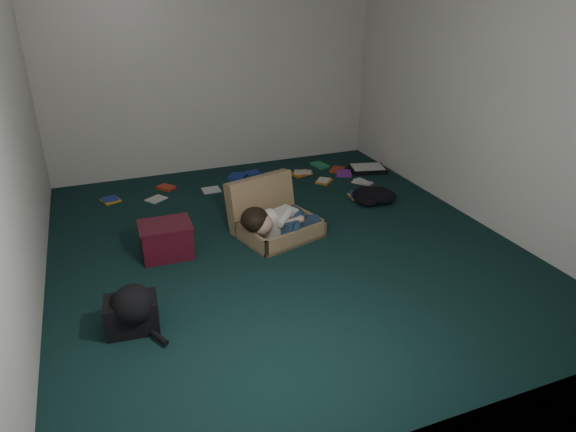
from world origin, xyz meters
TOP-DOWN VIEW (x-y plane):
  - floor at (0.00, 0.00)m, footprint 4.50×4.50m
  - wall_back at (0.00, 2.25)m, footprint 4.50×0.00m
  - wall_front at (0.00, -2.25)m, footprint 4.50×0.00m
  - wall_left at (-2.00, 0.00)m, footprint 0.00×4.50m
  - wall_right at (2.00, 0.00)m, footprint 0.00×4.50m
  - suitcase at (0.00, 0.27)m, footprint 0.86×0.85m
  - person at (0.01, 0.09)m, footprint 0.78×0.39m
  - maroon_bin at (-1.01, 0.18)m, footprint 0.45×0.36m
  - backpack at (-1.40, -0.79)m, footprint 0.47×0.39m
  - clothing_pile at (1.32, 0.65)m, footprint 0.47×0.40m
  - paper_tray at (1.70, 1.44)m, footprint 0.49×0.42m
  - book_scatter at (0.42, 1.51)m, footprint 3.01×1.38m

SIDE VIEW (x-z plane):
  - floor at x=0.00m, z-range 0.00..0.00m
  - book_scatter at x=0.42m, z-range 0.00..0.02m
  - paper_tray at x=1.70m, z-range 0.00..0.06m
  - clothing_pile at x=1.32m, z-range 0.00..0.14m
  - backpack at x=-1.40m, z-range 0.00..0.26m
  - maroon_bin at x=-1.01m, z-range 0.00..0.31m
  - suitcase at x=0.00m, z-range -0.10..0.41m
  - person at x=0.01m, z-range 0.04..0.36m
  - wall_back at x=0.00m, z-range -0.95..3.55m
  - wall_front at x=0.00m, z-range -0.95..3.55m
  - wall_left at x=-2.00m, z-range -0.95..3.55m
  - wall_right at x=2.00m, z-range -0.95..3.55m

